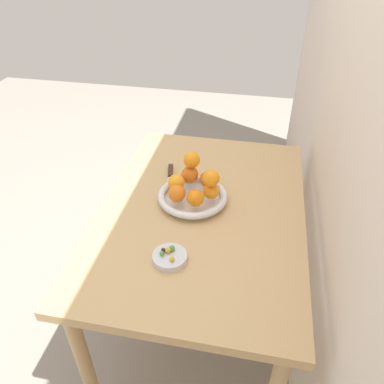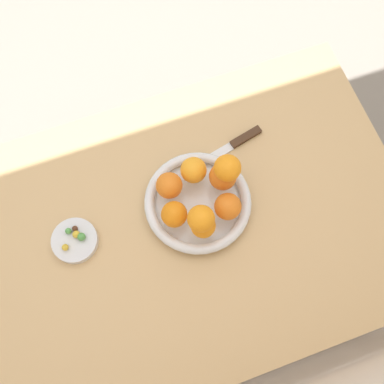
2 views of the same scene
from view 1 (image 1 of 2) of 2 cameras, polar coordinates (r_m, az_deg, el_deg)
name	(u,v)px [view 1 (image 1 of 2)]	position (r m, az deg, el deg)	size (l,w,h in m)	color
ground_plane	(200,324)	(1.97, 1.21, -19.45)	(6.00, 6.00, 0.00)	gray
wall_back	(366,85)	(1.19, 25.00, 14.54)	(4.00, 0.05, 2.50)	beige
dining_table	(202,225)	(1.47, 1.53, -5.09)	(1.10, 0.76, 0.74)	tan
fruit_bowl	(193,197)	(1.43, 0.09, -0.76)	(0.27, 0.27, 0.04)	silver
candy_dish	(170,257)	(1.21, -3.41, -9.91)	(0.11, 0.11, 0.02)	silver
orange_0	(208,179)	(1.44, 2.44, 1.97)	(0.07, 0.07, 0.07)	orange
orange_1	(190,175)	(1.47, -0.34, 2.68)	(0.07, 0.07, 0.07)	orange
orange_2	(176,182)	(1.42, -2.41, 1.47)	(0.06, 0.06, 0.06)	orange
orange_3	(177,193)	(1.37, -2.34, -0.22)	(0.06, 0.06, 0.06)	orange
orange_4	(195,198)	(1.35, 0.53, -0.91)	(0.06, 0.06, 0.06)	orange
orange_5	(211,191)	(1.38, 2.92, 0.14)	(0.06, 0.06, 0.06)	orange
orange_6	(211,178)	(1.34, 2.93, 2.09)	(0.06, 0.06, 0.06)	orange
orange_7	(192,160)	(1.43, -0.03, 4.93)	(0.06, 0.06, 0.06)	orange
candy_ball_0	(172,248)	(1.21, -3.09, -8.55)	(0.02, 0.02, 0.02)	#4C9947
candy_ball_1	(162,254)	(1.20, -4.58, -9.33)	(0.02, 0.02, 0.02)	#4C9947
candy_ball_2	(163,250)	(1.21, -4.41, -8.79)	(0.01, 0.01, 0.01)	#472819
candy_ball_3	(168,250)	(1.21, -3.68, -8.84)	(0.02, 0.02, 0.02)	gold
candy_ball_4	(172,259)	(1.18, -3.06, -10.16)	(0.02, 0.02, 0.02)	gold
knife	(170,179)	(1.56, -3.32, 1.96)	(0.26, 0.08, 0.01)	#3F2819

